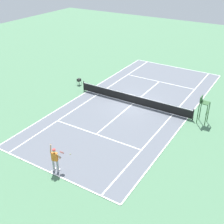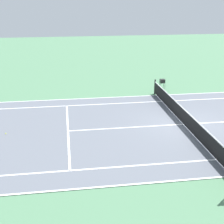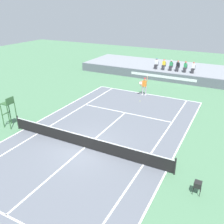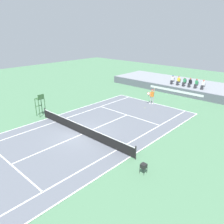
{
  "view_description": "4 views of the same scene",
  "coord_description": "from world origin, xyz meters",
  "px_view_note": "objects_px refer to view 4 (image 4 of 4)",
  "views": [
    {
      "loc": [
        -11.54,
        22.7,
        13.14
      ],
      "look_at": [
        -0.07,
        4.04,
        1.0
      ],
      "focal_mm": 46.85,
      "sensor_mm": 36.0,
      "label": 1
    },
    {
      "loc": [
        -15.87,
        6.38,
        6.92
      ],
      "look_at": [
        -0.07,
        4.04,
        1.0
      ],
      "focal_mm": 51.61,
      "sensor_mm": 36.0,
      "label": 2
    },
    {
      "loc": [
        8.05,
        -11.53,
        8.73
      ],
      "look_at": [
        -0.07,
        4.04,
        1.0
      ],
      "focal_mm": 39.66,
      "sensor_mm": 36.0,
      "label": 3
    },
    {
      "loc": [
        14.07,
        -11.32,
        8.86
      ],
      "look_at": [
        -0.07,
        4.04,
        1.0
      ],
      "focal_mm": 35.7,
      "sensor_mm": 36.0,
      "label": 4
    }
  ],
  "objects_px": {
    "spectator_seated_4": "(196,84)",
    "ball_hopper": "(144,166)",
    "spectator_seated_0": "(172,80)",
    "umpire_chair": "(40,102)",
    "tennis_player": "(152,96)",
    "spectator_seated_2": "(184,82)",
    "spectator_seated_3": "(190,83)",
    "spectator_seated_5": "(203,85)",
    "tennis_ball": "(145,108)",
    "spectator_seated_1": "(178,81)"
  },
  "relations": [
    {
      "from": "spectator_seated_0",
      "to": "ball_hopper",
      "type": "distance_m",
      "value": 21.49
    },
    {
      "from": "spectator_seated_4",
      "to": "ball_hopper",
      "type": "xyz_separation_m",
      "value": [
        5.05,
        -19.63,
        -1.13
      ]
    },
    {
      "from": "spectator_seated_2",
      "to": "spectator_seated_3",
      "type": "relative_size",
      "value": 1.0
    },
    {
      "from": "spectator_seated_3",
      "to": "ball_hopper",
      "type": "bearing_deg",
      "value": -73.1
    },
    {
      "from": "spectator_seated_3",
      "to": "spectator_seated_4",
      "type": "height_order",
      "value": "same"
    },
    {
      "from": "spectator_seated_3",
      "to": "spectator_seated_1",
      "type": "bearing_deg",
      "value": 180.0
    },
    {
      "from": "spectator_seated_3",
      "to": "tennis_ball",
      "type": "height_order",
      "value": "spectator_seated_3"
    },
    {
      "from": "spectator_seated_1",
      "to": "spectator_seated_4",
      "type": "xyz_separation_m",
      "value": [
        2.65,
        0.0,
        0.0
      ]
    },
    {
      "from": "spectator_seated_0",
      "to": "spectator_seated_4",
      "type": "distance_m",
      "value": 3.61
    },
    {
      "from": "tennis_player",
      "to": "umpire_chair",
      "type": "distance_m",
      "value": 13.23
    },
    {
      "from": "spectator_seated_0",
      "to": "spectator_seated_4",
      "type": "relative_size",
      "value": 1.0
    },
    {
      "from": "spectator_seated_0",
      "to": "spectator_seated_3",
      "type": "distance_m",
      "value": 2.7
    },
    {
      "from": "spectator_seated_3",
      "to": "umpire_chair",
      "type": "xyz_separation_m",
      "value": [
        -8.05,
        -18.65,
        -0.15
      ]
    },
    {
      "from": "spectator_seated_5",
      "to": "tennis_player",
      "type": "relative_size",
      "value": 0.61
    },
    {
      "from": "spectator_seated_0",
      "to": "spectator_seated_3",
      "type": "height_order",
      "value": "same"
    },
    {
      "from": "spectator_seated_3",
      "to": "tennis_player",
      "type": "relative_size",
      "value": 0.61
    },
    {
      "from": "spectator_seated_0",
      "to": "tennis_ball",
      "type": "xyz_separation_m",
      "value": [
        1.46,
        -9.04,
        -1.67
      ]
    },
    {
      "from": "spectator_seated_4",
      "to": "ball_hopper",
      "type": "distance_m",
      "value": 20.3
    },
    {
      "from": "tennis_player",
      "to": "ball_hopper",
      "type": "bearing_deg",
      "value": -58.88
    },
    {
      "from": "spectator_seated_3",
      "to": "umpire_chair",
      "type": "height_order",
      "value": "umpire_chair"
    },
    {
      "from": "spectator_seated_3",
      "to": "spectator_seated_5",
      "type": "distance_m",
      "value": 1.85
    },
    {
      "from": "spectator_seated_1",
      "to": "umpire_chair",
      "type": "height_order",
      "value": "umpire_chair"
    },
    {
      "from": "spectator_seated_3",
      "to": "tennis_player",
      "type": "distance_m",
      "value": 7.34
    },
    {
      "from": "spectator_seated_1",
      "to": "spectator_seated_5",
      "type": "xyz_separation_m",
      "value": [
        3.58,
        0.0,
        0.0
      ]
    },
    {
      "from": "spectator_seated_2",
      "to": "tennis_ball",
      "type": "relative_size",
      "value": 18.6
    },
    {
      "from": "spectator_seated_2",
      "to": "tennis_player",
      "type": "distance_m",
      "value": 7.21
    },
    {
      "from": "spectator_seated_5",
      "to": "tennis_player",
      "type": "distance_m",
      "value": 7.94
    },
    {
      "from": "spectator_seated_1",
      "to": "spectator_seated_3",
      "type": "xyz_separation_m",
      "value": [
        1.74,
        0.0,
        0.0
      ]
    },
    {
      "from": "spectator_seated_0",
      "to": "ball_hopper",
      "type": "relative_size",
      "value": 1.81
    },
    {
      "from": "spectator_seated_2",
      "to": "spectator_seated_0",
      "type": "bearing_deg",
      "value": 180.0
    },
    {
      "from": "spectator_seated_5",
      "to": "ball_hopper",
      "type": "bearing_deg",
      "value": -78.16
    },
    {
      "from": "spectator_seated_1",
      "to": "spectator_seated_4",
      "type": "height_order",
      "value": "same"
    },
    {
      "from": "spectator_seated_2",
      "to": "tennis_player",
      "type": "bearing_deg",
      "value": -96.03
    },
    {
      "from": "spectator_seated_0",
      "to": "umpire_chair",
      "type": "xyz_separation_m",
      "value": [
        -5.35,
        -18.65,
        -0.15
      ]
    },
    {
      "from": "spectator_seated_4",
      "to": "tennis_ball",
      "type": "xyz_separation_m",
      "value": [
        -2.15,
        -9.04,
        -1.67
      ]
    },
    {
      "from": "spectator_seated_5",
      "to": "tennis_ball",
      "type": "xyz_separation_m",
      "value": [
        -3.09,
        -9.04,
        -1.67
      ]
    },
    {
      "from": "spectator_seated_1",
      "to": "spectator_seated_5",
      "type": "height_order",
      "value": "same"
    },
    {
      "from": "spectator_seated_2",
      "to": "spectator_seated_4",
      "type": "bearing_deg",
      "value": 0.0
    },
    {
      "from": "spectator_seated_0",
      "to": "tennis_ball",
      "type": "bearing_deg",
      "value": -80.83
    },
    {
      "from": "spectator_seated_4",
      "to": "tennis_player",
      "type": "height_order",
      "value": "spectator_seated_4"
    },
    {
      "from": "tennis_player",
      "to": "ball_hopper",
      "type": "xyz_separation_m",
      "value": [
        7.54,
        -12.5,
        -0.42
      ]
    },
    {
      "from": "spectator_seated_1",
      "to": "spectator_seated_4",
      "type": "bearing_deg",
      "value": 0.0
    },
    {
      "from": "umpire_chair",
      "to": "ball_hopper",
      "type": "relative_size",
      "value": 3.49
    },
    {
      "from": "umpire_chair",
      "to": "tennis_player",
      "type": "bearing_deg",
      "value": 60.69
    },
    {
      "from": "umpire_chair",
      "to": "spectator_seated_3",
      "type": "bearing_deg",
      "value": 66.66
    },
    {
      "from": "spectator_seated_4",
      "to": "ball_hopper",
      "type": "relative_size",
      "value": 1.81
    },
    {
      "from": "tennis_player",
      "to": "ball_hopper",
      "type": "relative_size",
      "value": 2.98
    },
    {
      "from": "spectator_seated_1",
      "to": "ball_hopper",
      "type": "relative_size",
      "value": 1.81
    },
    {
      "from": "spectator_seated_4",
      "to": "tennis_player",
      "type": "bearing_deg",
      "value": -109.25
    },
    {
      "from": "spectator_seated_2",
      "to": "tennis_ball",
      "type": "height_order",
      "value": "spectator_seated_2"
    }
  ]
}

